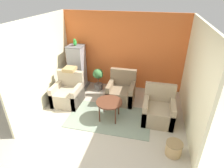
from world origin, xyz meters
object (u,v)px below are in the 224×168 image
object	(u,v)px
armchair_left	(68,94)
parrot	(75,42)
armchair_middle	(121,92)
potted_plant	(98,77)
armchair_right	(158,110)
birdcage	(77,68)
coffee_table	(109,103)
wicker_basket	(174,148)

from	to	relation	value
armchair_left	parrot	world-z (taller)	parrot
armchair_middle	potted_plant	world-z (taller)	armchair_middle
armchair_middle	armchair_right	bearing A→B (deg)	-33.00
parrot	potted_plant	size ratio (longest dim) A/B	0.30
birdcage	coffee_table	bearing A→B (deg)	-44.89
armchair_left	armchair_middle	distance (m)	1.58
armchair_middle	birdcage	world-z (taller)	birdcage
coffee_table	birdcage	xyz separation A→B (m)	(-1.45, 1.45, 0.24)
wicker_basket	armchair_right	bearing A→B (deg)	107.53
coffee_table	wicker_basket	world-z (taller)	coffee_table
potted_plant	wicker_basket	world-z (taller)	potted_plant
armchair_left	parrot	distance (m)	1.61
coffee_table	armchair_middle	bearing A→B (deg)	81.52
parrot	armchair_middle	bearing A→B (deg)	-17.90
birdcage	wicker_basket	distance (m)	3.85
parrot	armchair_left	bearing A→B (deg)	-85.27
armchair_middle	birdcage	xyz separation A→B (m)	(-1.59, 0.51, 0.42)
coffee_table	armchair_left	size ratio (longest dim) A/B	0.73
coffee_table	parrot	xyz separation A→B (m)	(-1.45, 1.45, 1.09)
wicker_basket	armchair_left	bearing A→B (deg)	155.86
armchair_right	parrot	size ratio (longest dim) A/B	4.08
armchair_right	armchair_middle	distance (m)	1.31
parrot	birdcage	bearing A→B (deg)	-90.00
armchair_left	coffee_table	bearing A→B (deg)	-18.47
armchair_right	armchair_middle	xyz separation A→B (m)	(-1.10, 0.71, 0.00)
coffee_table	armchair_right	bearing A→B (deg)	10.20
parrot	coffee_table	bearing A→B (deg)	-44.93
armchair_right	wicker_basket	world-z (taller)	armchair_right
armchair_right	birdcage	world-z (taller)	birdcage
armchair_left	wicker_basket	size ratio (longest dim) A/B	2.70
coffee_table	birdcage	distance (m)	2.06
armchair_right	potted_plant	xyz separation A→B (m)	(-1.98, 1.22, 0.15)
armchair_left	armchair_middle	world-z (taller)	same
armchair_left	armchair_right	xyz separation A→B (m)	(2.61, -0.24, 0.00)
armchair_left	potted_plant	xyz separation A→B (m)	(0.62, 0.99, 0.15)
coffee_table	parrot	bearing A→B (deg)	135.07
coffee_table	armchair_middle	size ratio (longest dim) A/B	0.73
armchair_middle	wicker_basket	size ratio (longest dim) A/B	2.70
armchair_middle	wicker_basket	world-z (taller)	armchair_middle
coffee_table	wicker_basket	bearing A→B (deg)	-28.70
birdcage	armchair_left	bearing A→B (deg)	-85.26
potted_plant	wicker_basket	size ratio (longest dim) A/B	2.17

